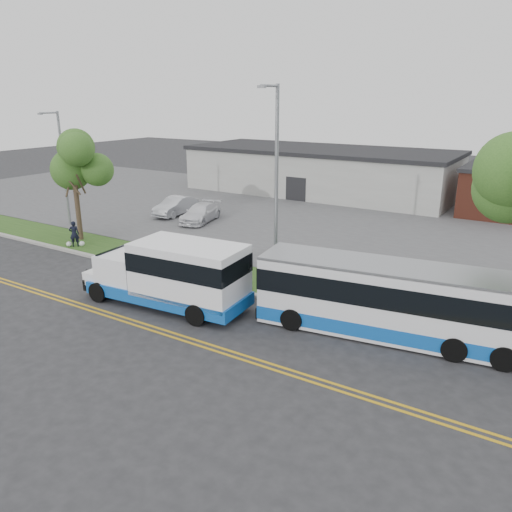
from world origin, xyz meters
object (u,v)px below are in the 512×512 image
Objects in this scene: parked_car_b at (200,213)px; streetlight_near at (276,182)px; shuttle_bus at (175,273)px; pedestrian at (74,234)px; transit_bus at (391,301)px; tree_west at (73,162)px; streetlight_far at (62,164)px; parked_car_a at (176,206)px.

streetlight_near is at bearing -50.03° from parked_car_b.
streetlight_near is 1.17× the size of shuttle_bus.
pedestrian is at bearing -118.74° from parked_car_b.
streetlight_near is 7.80m from transit_bus.
parked_car_b is (3.66, 8.02, -4.37)m from tree_west.
tree_west is 4.62m from streetlight_far.
shuttle_bus is 0.75× the size of transit_bus.
streetlight_far is 1.85× the size of parked_car_a.
streetlight_near is 0.88× the size of transit_bus.
pedestrian is at bearing 157.67° from shuttle_bus.
parked_car_b is at bearing 119.58° from shuttle_bus.
streetlight_far is at bearing -79.08° from pedestrian.
pedestrian is 10.03m from parked_car_a.
streetlight_far is 4.94× the size of pedestrian.
pedestrian is (1.07, -1.30, -4.21)m from tree_west.
tree_west is at bearing 165.02° from transit_bus.
shuttle_bus is at bearing -53.19° from parked_car_a.
streetlight_far is at bearing 171.95° from streetlight_near.
pedestrian is 0.38× the size of parked_car_a.
streetlight_far reaches higher than parked_car_a.
shuttle_bus is 18.08m from parked_car_a.
pedestrian is at bearing -91.69° from parked_car_a.
parked_car_b is at bearing 65.46° from tree_west.
tree_west is 21.95m from transit_bus.
tree_west is 15.01m from streetlight_near.
streetlight_far is 0.74× the size of transit_bus.
transit_bus is at bearing 132.02° from pedestrian.
parked_car_a is at bearing 85.75° from tree_west.
shuttle_bus is 12.00m from pedestrian.
shuttle_bus is 5.00× the size of pedestrian.
parked_car_b is (-17.83, 10.62, -0.72)m from transit_bus.
streetlight_far reaches higher than transit_bus.
streetlight_far is at bearing -156.03° from parked_car_b.
streetlight_far is 1.77× the size of parked_car_b.
tree_west is 1.60× the size of parked_car_a.
shuttle_bus reaches higher than parked_car_a.
tree_west reaches higher than parked_car_a.
transit_bus is 20.47m from pedestrian.
streetlight_near is at bearing -8.05° from streetlight_far.
tree_west is at bearing -98.35° from parked_car_a.
tree_west reaches higher than parked_car_b.
shuttle_bus is (16.48, -7.15, -2.85)m from streetlight_far.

